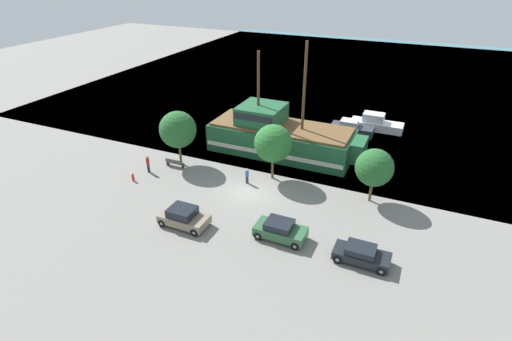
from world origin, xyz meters
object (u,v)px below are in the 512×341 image
(parked_car_curb_front, at_px, (361,254))
(parked_car_curb_rear, at_px, (280,230))
(pirate_ship, at_px, (280,136))
(bench_promenade_east, at_px, (175,163))
(pedestrian_walking_far, at_px, (148,164))
(moored_boat_outer, at_px, (376,124))
(pedestrian_walking_near, at_px, (247,176))
(moored_boat_dockside, at_px, (351,129))
(fire_hydrant, at_px, (133,177))
(parked_car_curb_mid, at_px, (184,217))

(parked_car_curb_front, bearing_deg, parked_car_curb_rear, 177.79)
(pirate_ship, bearing_deg, bench_promenade_east, -138.31)
(parked_car_curb_rear, xyz_separation_m, pedestrian_walking_far, (-15.68, 4.58, 0.16))
(moored_boat_outer, distance_m, parked_car_curb_front, 25.54)
(parked_car_curb_rear, relative_size, pedestrian_walking_near, 2.51)
(bench_promenade_east, bearing_deg, moored_boat_dockside, 47.76)
(moored_boat_dockside, xyz_separation_m, pedestrian_walking_far, (-16.23, -17.96, 0.25))
(pedestrian_walking_near, relative_size, pedestrian_walking_far, 0.88)
(pirate_ship, distance_m, parked_car_curb_front, 18.48)
(pedestrian_walking_near, bearing_deg, parked_car_curb_rear, -48.32)
(fire_hydrant, height_order, pedestrian_walking_near, pedestrian_walking_near)
(moored_boat_dockside, height_order, pedestrian_walking_far, pedestrian_walking_far)
(parked_car_curb_front, distance_m, parked_car_curb_rear, 6.12)
(moored_boat_dockside, bearing_deg, pedestrian_walking_near, -111.79)
(moored_boat_dockside, height_order, moored_boat_outer, moored_boat_outer)
(pirate_ship, relative_size, parked_car_curb_mid, 4.24)
(moored_boat_outer, height_order, parked_car_curb_front, moored_boat_outer)
(pedestrian_walking_near, bearing_deg, bench_promenade_east, 179.91)
(parked_car_curb_mid, distance_m, bench_promenade_east, 10.32)
(pirate_ship, distance_m, fire_hydrant, 15.69)
(pedestrian_walking_far, bearing_deg, moored_boat_dockside, 47.89)
(pirate_ship, xyz_separation_m, parked_car_curb_mid, (-2.10, -15.65, -1.15))
(moored_boat_dockside, relative_size, parked_car_curb_rear, 1.30)
(pirate_ship, xyz_separation_m, moored_boat_outer, (8.46, 11.00, -1.16))
(parked_car_curb_front, relative_size, pedestrian_walking_far, 2.21)
(fire_hydrant, xyz_separation_m, pedestrian_walking_near, (10.10, 4.03, 0.36))
(pirate_ship, xyz_separation_m, bench_promenade_east, (-8.48, -7.55, -1.46))
(parked_car_curb_mid, distance_m, pedestrian_walking_near, 8.27)
(parked_car_curb_front, xyz_separation_m, fire_hydrant, (-22.04, 2.76, -0.25))
(fire_hydrant, distance_m, pedestrian_walking_near, 10.88)
(parked_car_curb_front, xyz_separation_m, parked_car_curb_rear, (-6.11, 0.24, 0.07))
(parked_car_curb_mid, bearing_deg, pedestrian_walking_far, 142.98)
(bench_promenade_east, bearing_deg, fire_hydrant, -116.14)
(parked_car_curb_mid, xyz_separation_m, fire_hydrant, (-8.36, 4.06, -0.35))
(fire_hydrant, bearing_deg, parked_car_curb_mid, -25.88)
(fire_hydrant, bearing_deg, moored_boat_outer, 50.05)
(moored_boat_dockside, height_order, pedestrian_walking_near, moored_boat_dockside)
(moored_boat_dockside, relative_size, bench_promenade_east, 2.59)
(pirate_ship, distance_m, pedestrian_walking_far, 14.01)
(parked_car_curb_front, xyz_separation_m, parked_car_curb_mid, (-13.68, -1.30, 0.10))
(fire_hydrant, bearing_deg, moored_boat_dockside, 50.52)
(moored_boat_outer, distance_m, parked_car_curb_rear, 25.29)
(fire_hydrant, height_order, pedestrian_walking_far, pedestrian_walking_far)
(moored_boat_outer, xyz_separation_m, parked_car_curb_mid, (-10.56, -26.65, 0.01))
(bench_promenade_east, bearing_deg, parked_car_curb_front, -18.73)
(pirate_ship, bearing_deg, parked_car_curb_front, -51.09)
(moored_boat_outer, relative_size, parked_car_curb_rear, 1.62)
(moored_boat_outer, xyz_separation_m, fire_hydrant, (-18.92, -22.59, -0.33))
(moored_boat_dockside, relative_size, parked_car_curb_mid, 1.29)
(moored_boat_dockside, xyz_separation_m, moored_boat_outer, (2.44, 2.58, 0.10))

